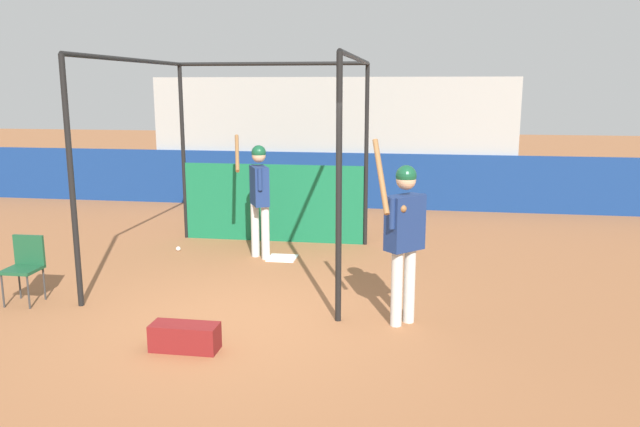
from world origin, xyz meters
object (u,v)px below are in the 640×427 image
equipment_bag (185,337)px  baseball (178,249)px  folding_chair (26,262)px  player_waiting (404,229)px  player_batter (259,190)px

equipment_bag → baseball: (-1.56, 3.75, -0.10)m
folding_chair → equipment_bag: (2.50, -1.11, -0.38)m
player_waiting → equipment_bag: 2.63m
folding_chair → equipment_bag: folding_chair is taller
equipment_bag → baseball: size_ratio=9.46×
folding_chair → baseball: folding_chair is taller
player_batter → folding_chair: player_batter is taller
folding_chair → baseball: 2.84m
folding_chair → equipment_bag: size_ratio=1.20×
player_waiting → baseball: (-3.75, 2.67, -1.08)m
baseball → equipment_bag: bearing=-67.4°
player_batter → equipment_bag: bearing=155.3°
folding_chair → equipment_bag: bearing=155.0°
equipment_bag → baseball: bearing=112.6°
equipment_bag → player_batter: bearing=92.0°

